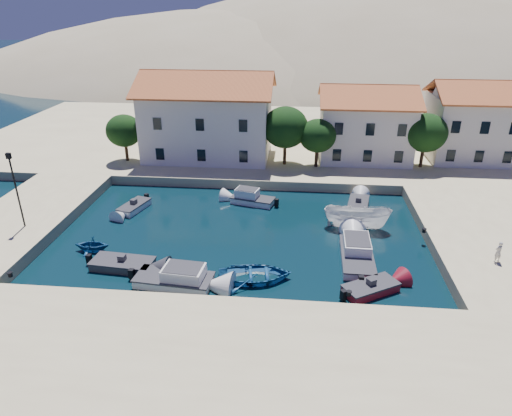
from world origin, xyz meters
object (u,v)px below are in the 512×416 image
at_px(building_mid, 366,121).
at_px(cabin_cruiser_south, 174,278).
at_px(pedestrian, 498,252).
at_px(building_left, 208,114).
at_px(boat_east, 356,228).
at_px(building_right, 472,119).
at_px(lamppost, 15,183).
at_px(cabin_cruiser_east, 357,255).
at_px(rowboat_south, 255,279).

bearing_deg(building_mid, cabin_cruiser_south, -120.51).
bearing_deg(cabin_cruiser_south, pedestrian, 14.24).
distance_m(building_left, building_mid, 18.04).
bearing_deg(building_mid, boat_east, -97.82).
bearing_deg(cabin_cruiser_south, building_mid, 64.89).
height_order(building_right, cabin_cruiser_south, building_right).
relative_size(lamppost, cabin_cruiser_east, 1.07).
distance_m(lamppost, cabin_cruiser_south, 15.53).
bearing_deg(boat_east, building_right, -32.49).
height_order(building_right, rowboat_south, building_right).
xyz_separation_m(building_right, boat_east, (-14.31, -17.79, -5.47)).
height_order(cabin_cruiser_south, cabin_cruiser_east, same).
distance_m(building_right, cabin_cruiser_east, 27.97).
relative_size(cabin_cruiser_south, cabin_cruiser_east, 0.94).
distance_m(cabin_cruiser_south, cabin_cruiser_east, 13.54).
relative_size(building_mid, rowboat_south, 2.06).
bearing_deg(rowboat_south, building_right, -48.28).
bearing_deg(building_right, boat_east, -128.81).
xyz_separation_m(boat_east, pedestrian, (9.02, -6.28, 1.79)).
bearing_deg(cabin_cruiser_east, rowboat_south, 115.40).
relative_size(building_right, pedestrian, 5.99).
xyz_separation_m(building_mid, lamppost, (-29.50, -21.00, -0.47)).
xyz_separation_m(building_left, boat_east, (15.69, -15.79, -5.94)).
height_order(boat_east, pedestrian, pedestrian).
bearing_deg(boat_east, cabin_cruiser_south, 132.52).
xyz_separation_m(cabin_cruiser_south, pedestrian, (22.36, 3.48, 1.31)).
height_order(building_left, cabin_cruiser_east, building_left).
bearing_deg(building_left, lamppost, -119.90).
bearing_deg(cabin_cruiser_east, pedestrian, -94.02).
xyz_separation_m(building_left, rowboat_south, (7.85, -24.47, -5.94)).
height_order(lamppost, cabin_cruiser_south, lamppost).
relative_size(building_mid, pedestrian, 6.65).
bearing_deg(pedestrian, lamppost, -26.21).
distance_m(building_right, boat_east, 23.47).
height_order(building_left, building_mid, building_left).
xyz_separation_m(lamppost, cabin_cruiser_east, (26.68, -1.18, -4.28)).
bearing_deg(building_left, cabin_cruiser_south, -84.73).
bearing_deg(pedestrian, cabin_cruiser_east, -28.23).
bearing_deg(cabin_cruiser_south, building_right, 50.29).
bearing_deg(rowboat_south, boat_east, -50.45).
relative_size(building_right, lamppost, 1.52).
bearing_deg(building_mid, cabin_cruiser_east, -97.24).
bearing_deg(building_mid, building_left, -176.82).
relative_size(cabin_cruiser_south, pedestrian, 3.48).
height_order(lamppost, pedestrian, lamppost).
bearing_deg(boat_east, cabin_cruiser_east, -179.12).
bearing_deg(building_mid, pedestrian, -73.76).
xyz_separation_m(building_right, cabin_cruiser_south, (-27.64, -27.55, -5.00)).
height_order(rowboat_south, cabin_cruiser_east, cabin_cruiser_east).
distance_m(building_mid, boat_east, 17.73).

